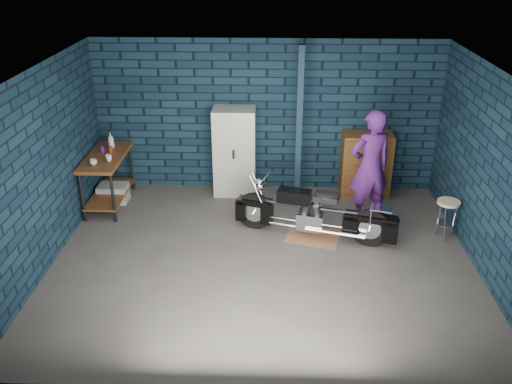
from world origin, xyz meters
TOP-DOWN VIEW (x-y plane):
  - ground at (0.00, 0.00)m, footprint 6.00×6.00m
  - room_walls at (0.00, 0.55)m, footprint 6.02×5.01m
  - support_post at (0.55, 1.95)m, footprint 0.10×0.10m
  - workbench at (-2.68, 1.67)m, footprint 0.60×1.40m
  - drip_mat at (0.77, 0.67)m, footprint 0.93×0.79m
  - motorcycle at (0.77, 0.67)m, footprint 2.21×1.13m
  - person at (1.65, 1.28)m, footprint 0.78×0.64m
  - storage_bin at (-2.66, 1.79)m, footprint 0.50×0.35m
  - locker at (-0.55, 2.23)m, footprint 0.73×0.52m
  - tool_chest at (1.76, 2.23)m, footprint 0.86×0.48m
  - shop_stool at (2.78, 0.71)m, footprint 0.39×0.39m
  - cup_a at (-2.75, 1.26)m, footprint 0.13×0.13m
  - cup_b at (-2.54, 1.43)m, footprint 0.14×0.14m
  - mug_purple at (-2.77, 1.82)m, footprint 0.09×0.09m
  - mug_red at (-2.61, 1.79)m, footprint 0.09×0.09m
  - bottle at (-2.67, 2.03)m, footprint 0.10×0.10m

SIDE VIEW (x-z plane):
  - ground at x=0.00m, z-range 0.00..0.00m
  - drip_mat at x=0.77m, z-range 0.00..0.01m
  - storage_bin at x=-2.66m, z-range 0.00..0.31m
  - shop_stool at x=2.78m, z-range 0.00..0.62m
  - workbench at x=-2.68m, z-range 0.00..0.91m
  - motorcycle at x=0.77m, z-range 0.00..0.94m
  - tool_chest at x=1.76m, z-range 0.00..1.14m
  - locker at x=-0.55m, z-range 0.00..1.57m
  - person at x=1.65m, z-range 0.00..1.86m
  - cup_a at x=-2.75m, z-range 0.91..1.00m
  - mug_purple at x=-2.77m, z-range 0.91..1.01m
  - cup_b at x=-2.54m, z-range 0.91..1.01m
  - mug_red at x=-2.61m, z-range 0.91..1.02m
  - bottle at x=-2.67m, z-range 0.91..1.18m
  - support_post at x=0.55m, z-range 0.00..2.70m
  - room_walls at x=0.00m, z-range 0.55..3.26m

